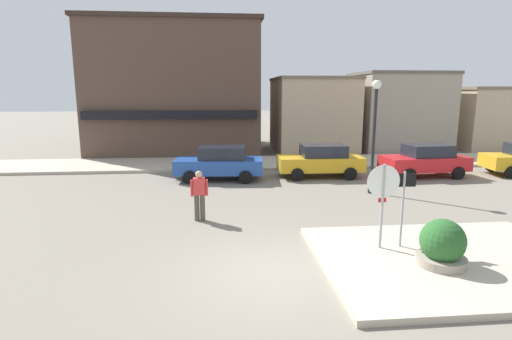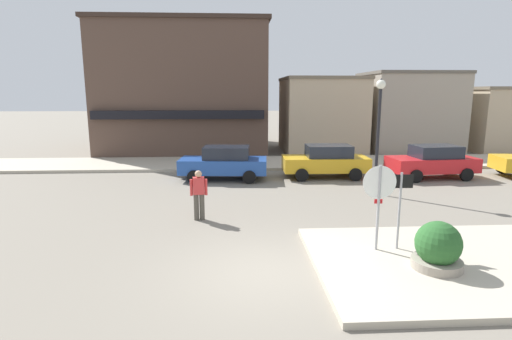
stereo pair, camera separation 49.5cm
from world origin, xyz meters
The scene contains 14 objects.
ground_plane centered at (0.00, 0.00, 0.00)m, with size 160.00×160.00×0.00m, color gray.
sidewalk_corner centered at (4.29, 0.11, 0.07)m, with size 6.40×4.80×0.15m, color #B7AD99.
kerb_far centered at (0.00, 13.84, 0.07)m, with size 80.00×4.00×0.15m, color #B7AD99.
stop_sign centered at (2.79, 0.89, 1.52)m, with size 0.82×0.07×2.30m.
one_way_sign centered at (3.34, 0.92, 1.33)m, with size 0.60×0.06×2.10m.
planter centered at (3.77, -0.25, 0.56)m, with size 1.10×1.10×1.23m.
lamp_post centered at (4.87, 6.87, 2.96)m, with size 0.36×0.36×4.54m.
parked_car_nearest centered at (-1.21, 9.92, 0.81)m, with size 4.12×2.11×1.56m.
parked_car_second centered at (3.63, 10.15, 0.81)m, with size 4.03×1.93×1.56m.
parked_car_third centered at (8.64, 9.72, 0.81)m, with size 4.13×2.13×1.56m.
pedestrian_crossing_near centered at (-1.87, 3.95, 0.87)m, with size 0.56×0.25×1.61m.
building_corner_shop centered at (-4.02, 20.58, 4.22)m, with size 11.04×10.01×8.44m.
building_storefront_left_near centered at (5.23, 18.90, 2.51)m, with size 5.26×5.81×5.00m.
building_storefront_left_mid centered at (11.29, 18.83, 2.68)m, with size 6.02×5.29×5.36m.
Camera 2 is at (-0.73, -8.37, 4.02)m, focal length 28.00 mm.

